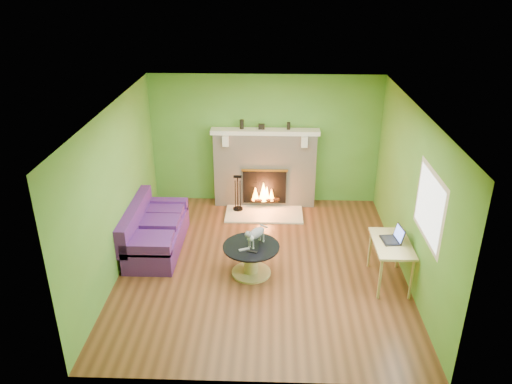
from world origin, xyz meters
TOP-DOWN VIEW (x-y plane):
  - floor at (0.00, 0.00)m, footprint 5.00×5.00m
  - ceiling at (0.00, 0.00)m, footprint 5.00×5.00m
  - wall_back at (0.00, 2.50)m, footprint 5.00×0.00m
  - wall_front at (0.00, -2.50)m, footprint 5.00×0.00m
  - wall_left at (-2.25, 0.00)m, footprint 0.00×5.00m
  - wall_right at (2.25, 0.00)m, footprint 0.00×5.00m
  - window_frame at (2.24, -0.90)m, footprint 0.00×1.20m
  - window_pane at (2.23, -0.90)m, footprint 0.00×1.06m
  - fireplace at (0.00, 2.32)m, footprint 2.10×0.46m
  - hearth at (0.00, 1.80)m, footprint 1.50×0.75m
  - mantel at (0.00, 2.30)m, footprint 2.10×0.28m
  - sofa at (-1.86, 0.49)m, footprint 0.85×1.77m
  - coffee_table at (-0.16, -0.24)m, footprint 0.89×0.89m
  - desk at (1.95, -0.40)m, footprint 0.55×0.94m
  - cat at (-0.08, -0.19)m, footprint 0.46×0.55m
  - remote_silver at (-0.26, -0.36)m, footprint 0.17×0.11m
  - remote_black at (-0.14, -0.42)m, footprint 0.17×0.09m
  - laptop at (1.93, -0.35)m, footprint 0.32×0.35m
  - fire_tools at (-0.52, 1.95)m, footprint 0.20×0.20m
  - mantel_vase_left at (-0.45, 2.33)m, footprint 0.08×0.08m
  - mantel_vase_right at (0.45, 2.33)m, footprint 0.07×0.07m
  - mantel_box at (-0.07, 2.33)m, footprint 0.12×0.08m

SIDE VIEW (x-z plane):
  - floor at x=0.00m, z-range 0.00..0.00m
  - hearth at x=0.00m, z-range 0.00..0.03m
  - coffee_table at x=-0.16m, z-range 0.04..0.54m
  - sofa at x=-1.86m, z-range -0.09..0.70m
  - fire_tools at x=-0.52m, z-range 0.03..0.77m
  - remote_black at x=-0.14m, z-range 0.50..0.52m
  - remote_silver at x=-0.26m, z-range 0.50..0.52m
  - desk at x=1.95m, z-range 0.26..0.96m
  - cat at x=-0.08m, z-range 0.50..0.83m
  - fireplace at x=0.00m, z-range -0.02..1.56m
  - laptop at x=1.93m, z-range 0.70..0.94m
  - wall_back at x=0.00m, z-range -1.20..3.80m
  - wall_front at x=0.00m, z-range -1.20..3.80m
  - wall_left at x=-2.25m, z-range -1.20..3.80m
  - wall_right at x=2.25m, z-range -1.20..3.80m
  - mantel at x=0.00m, z-range 1.50..1.58m
  - window_frame at x=2.24m, z-range 0.95..2.15m
  - window_pane at x=2.23m, z-range 1.02..2.08m
  - mantel_box at x=-0.07m, z-range 1.58..1.68m
  - mantel_vase_right at x=0.45m, z-range 1.58..1.72m
  - mantel_vase_left at x=-0.45m, z-range 1.58..1.76m
  - ceiling at x=0.00m, z-range 2.60..2.60m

